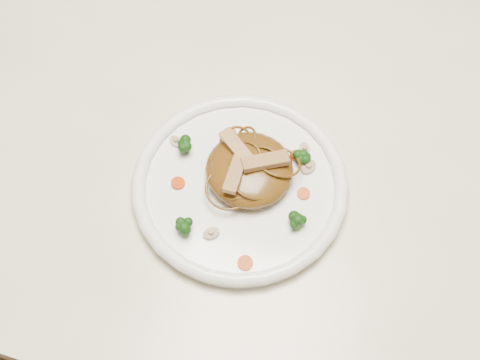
% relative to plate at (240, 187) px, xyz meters
% --- Properties ---
extents(ground, '(4.00, 4.00, 0.00)m').
position_rel_plate_xyz_m(ground, '(0.00, 0.08, -0.76)').
color(ground, brown).
rests_on(ground, ground).
extents(table, '(1.20, 0.80, 0.75)m').
position_rel_plate_xyz_m(table, '(0.00, 0.08, -0.11)').
color(table, white).
rests_on(table, ground).
extents(plate, '(0.32, 0.32, 0.02)m').
position_rel_plate_xyz_m(plate, '(0.00, 0.00, 0.00)').
color(plate, white).
rests_on(plate, table).
extents(noodle_mound, '(0.13, 0.13, 0.04)m').
position_rel_plate_xyz_m(noodle_mound, '(0.01, 0.02, 0.03)').
color(noodle_mound, '#5C3B11').
rests_on(noodle_mound, plate).
extents(chicken_a, '(0.07, 0.05, 0.01)m').
position_rel_plate_xyz_m(chicken_a, '(0.03, 0.02, 0.05)').
color(chicken_a, tan).
rests_on(chicken_a, noodle_mound).
extents(chicken_b, '(0.06, 0.05, 0.01)m').
position_rel_plate_xyz_m(chicken_b, '(-0.02, 0.03, 0.05)').
color(chicken_b, tan).
rests_on(chicken_b, noodle_mound).
extents(chicken_c, '(0.02, 0.06, 0.01)m').
position_rel_plate_xyz_m(chicken_c, '(-0.00, -0.01, 0.05)').
color(chicken_c, tan).
rests_on(chicken_c, noodle_mound).
extents(broccoli_0, '(0.03, 0.03, 0.03)m').
position_rel_plate_xyz_m(broccoli_0, '(0.07, 0.06, 0.02)').
color(broccoli_0, '#10410D').
rests_on(broccoli_0, plate).
extents(broccoli_1, '(0.04, 0.04, 0.03)m').
position_rel_plate_xyz_m(broccoli_1, '(-0.09, 0.03, 0.02)').
color(broccoli_1, '#10410D').
rests_on(broccoli_1, plate).
extents(broccoli_2, '(0.03, 0.03, 0.03)m').
position_rel_plate_xyz_m(broccoli_2, '(-0.05, -0.09, 0.02)').
color(broccoli_2, '#10410D').
rests_on(broccoli_2, plate).
extents(broccoli_3, '(0.04, 0.04, 0.03)m').
position_rel_plate_xyz_m(broccoli_3, '(0.09, -0.04, 0.02)').
color(broccoli_3, '#10410D').
rests_on(broccoli_3, plate).
extents(carrot_0, '(0.02, 0.02, 0.00)m').
position_rel_plate_xyz_m(carrot_0, '(0.06, 0.07, 0.01)').
color(carrot_0, '#B72B06').
rests_on(carrot_0, plate).
extents(carrot_1, '(0.02, 0.02, 0.00)m').
position_rel_plate_xyz_m(carrot_1, '(-0.09, -0.03, 0.01)').
color(carrot_1, '#B72B06').
rests_on(carrot_1, plate).
extents(carrot_2, '(0.02, 0.02, 0.00)m').
position_rel_plate_xyz_m(carrot_2, '(0.09, 0.01, 0.01)').
color(carrot_2, '#B72B06').
rests_on(carrot_2, plate).
extents(carrot_3, '(0.02, 0.02, 0.00)m').
position_rel_plate_xyz_m(carrot_3, '(-0.04, 0.08, 0.01)').
color(carrot_3, '#B72B06').
rests_on(carrot_3, plate).
extents(carrot_4, '(0.03, 0.03, 0.00)m').
position_rel_plate_xyz_m(carrot_4, '(0.04, -0.11, 0.01)').
color(carrot_4, '#B72B06').
rests_on(carrot_4, plate).
extents(mushroom_0, '(0.03, 0.03, 0.01)m').
position_rel_plate_xyz_m(mushroom_0, '(-0.01, -0.09, 0.01)').
color(mushroom_0, tan).
rests_on(mushroom_0, plate).
extents(mushroom_1, '(0.03, 0.03, 0.01)m').
position_rel_plate_xyz_m(mushroom_1, '(0.09, 0.06, 0.01)').
color(mushroom_1, tan).
rests_on(mushroom_1, plate).
extents(mushroom_2, '(0.03, 0.03, 0.01)m').
position_rel_plate_xyz_m(mushroom_2, '(-0.11, 0.04, 0.01)').
color(mushroom_2, tan).
rests_on(mushroom_2, plate).
extents(mushroom_3, '(0.03, 0.03, 0.01)m').
position_rel_plate_xyz_m(mushroom_3, '(0.07, 0.08, 0.01)').
color(mushroom_3, tan).
rests_on(mushroom_3, plate).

